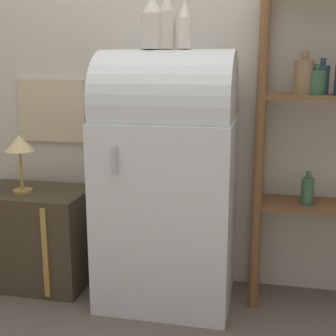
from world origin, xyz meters
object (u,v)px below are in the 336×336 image
(suitcase_trunk, at_px, (35,236))
(vase_left, at_px, (152,24))
(vase_right, at_px, (185,27))
(desk_lamp, at_px, (20,147))
(refrigerator, at_px, (167,177))
(vase_center, at_px, (167,22))

(suitcase_trunk, height_order, vase_left, vase_left)
(vase_right, distance_m, desk_lamp, 1.13)
(refrigerator, bearing_deg, vase_right, -6.50)
(suitcase_trunk, height_order, desk_lamp, desk_lamp)
(vase_center, bearing_deg, vase_right, -3.75)
(refrigerator, distance_m, vase_left, 0.79)
(vase_left, bearing_deg, vase_center, -2.91)
(desk_lamp, bearing_deg, refrigerator, 1.11)
(vase_left, relative_size, vase_right, 1.15)
(desk_lamp, bearing_deg, suitcase_trunk, 53.21)
(refrigerator, relative_size, vase_center, 4.91)
(vase_center, relative_size, desk_lamp, 0.84)
(refrigerator, height_order, desk_lamp, refrigerator)
(vase_left, bearing_deg, suitcase_trunk, 178.00)
(vase_left, bearing_deg, desk_lamp, -178.82)
(vase_left, height_order, desk_lamp, vase_left)
(suitcase_trunk, xyz_separation_m, vase_right, (0.91, -0.04, 1.19))
(suitcase_trunk, height_order, vase_right, vase_right)
(refrigerator, bearing_deg, suitcase_trunk, 178.22)
(vase_left, relative_size, vase_center, 0.95)
(suitcase_trunk, bearing_deg, desk_lamp, -126.79)
(suitcase_trunk, bearing_deg, vase_center, -2.09)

